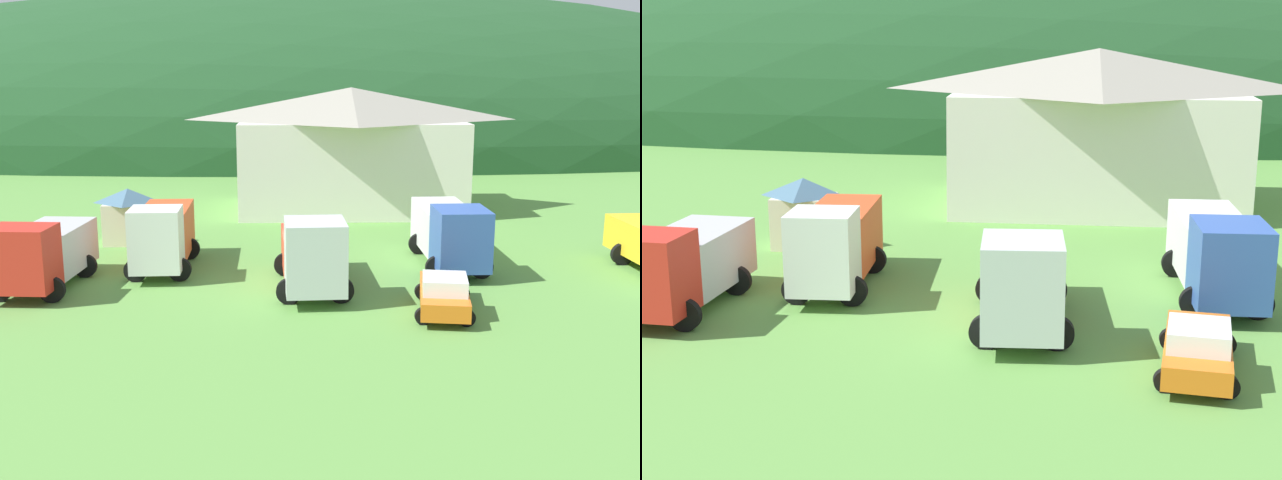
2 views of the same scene
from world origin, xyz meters
TOP-DOWN VIEW (x-y plane):
  - ground_plane at (0.00, 0.00)m, footprint 200.00×200.00m
  - forested_hill_backdrop at (0.00, 64.72)m, footprint 155.26×60.00m
  - depot_building at (3.90, 18.74)m, footprint 16.10×10.38m
  - play_shed_cream at (-9.23, 8.40)m, footprint 2.78×2.32m
  - crane_truck_red at (-11.09, -0.80)m, footprint 3.70×6.86m
  - heavy_rig_white at (-6.28, 2.45)m, footprint 3.26×7.07m
  - tow_truck_silver at (0.97, -1.46)m, footprint 3.55×7.74m
  - box_truck_blue at (7.87, 2.85)m, footprint 3.33×8.35m
  - service_pickup_orange at (6.26, -4.68)m, footprint 2.80×5.21m
  - traffic_cone_near_pickup at (-0.37, 1.50)m, footprint 0.36×0.36m

SIDE VIEW (x-z plane):
  - ground_plane at x=0.00m, z-range 0.00..0.00m
  - forested_hill_backdrop at x=0.00m, z-range -19.17..19.17m
  - traffic_cone_near_pickup at x=-0.37m, z-range -0.30..0.30m
  - service_pickup_orange at x=6.26m, z-range 0.00..1.66m
  - play_shed_cream at x=-9.23m, z-range 0.05..3.17m
  - crane_truck_red at x=-11.09m, z-range 0.07..3.34m
  - tow_truck_silver at x=0.97m, z-range -0.04..3.52m
  - box_truck_blue at x=7.87m, z-range 0.11..3.46m
  - heavy_rig_white at x=-6.28m, z-range 0.09..3.55m
  - depot_building at x=3.90m, z-range 0.13..8.51m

